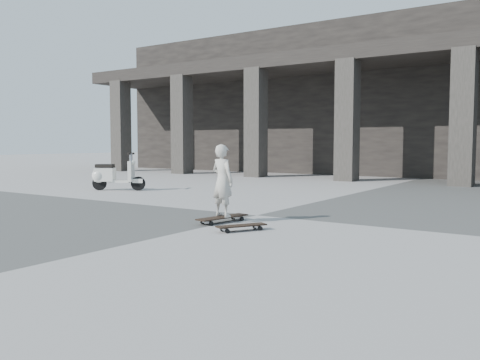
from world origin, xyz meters
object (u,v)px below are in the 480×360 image
Objects in this scene: skateboard_spare at (241,226)px; longboard at (223,218)px; child at (222,181)px; scooter at (109,175)px.

longboard is at bearing 84.63° from skateboard_spare.
child reaches higher than longboard.
child is (-0.00, 0.00, 0.59)m from longboard.
skateboard_spare is at bearing -114.44° from longboard.
longboard is at bearing -53.74° from scooter.
longboard is 0.84m from skateboard_spare.
longboard is 0.75× the size of scooter.
skateboard_spare is 7.18m from scooter.
scooter is (-6.40, 3.24, 0.33)m from skateboard_spare.
skateboard_spare is at bearing -54.84° from scooter.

